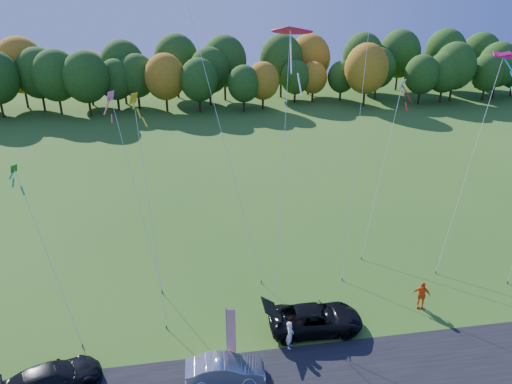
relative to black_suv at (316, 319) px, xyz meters
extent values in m
plane|color=#2E5D18|center=(-2.78, -0.32, -0.80)|extent=(160.00, 160.00, 0.00)
imported|color=black|center=(0.00, 0.00, 0.00)|extent=(5.85, 2.87, 1.60)
imported|color=#BABBBF|center=(-5.93, -3.24, -0.10)|extent=(4.35, 1.73, 1.41)
imported|color=black|center=(-14.99, -2.45, -0.06)|extent=(5.48, 3.73, 1.47)
imported|color=white|center=(-1.93, -1.29, 0.09)|extent=(0.62, 0.76, 1.79)
imported|color=gray|center=(-1.73, -0.79, 0.08)|extent=(0.84, 0.98, 1.76)
imported|color=orange|center=(7.37, 1.00, 0.17)|extent=(1.23, 0.93, 1.95)
cylinder|color=#999999|center=(-5.69, -2.19, 1.18)|extent=(0.06, 0.06, 3.95)
cube|color=red|center=(-5.44, -2.23, 1.57)|extent=(0.49, 0.11, 2.96)
cube|color=navy|center=(-5.44, -2.20, 2.67)|extent=(0.49, 0.10, 0.77)
cylinder|color=#4C3F33|center=(-2.44, 5.43, -0.70)|extent=(0.08, 0.08, 0.20)
cylinder|color=#4C3F33|center=(3.34, 4.83, -0.70)|extent=(0.08, 0.08, 0.20)
cylinder|color=#4C3F33|center=(-2.45, 0.69, -0.70)|extent=(0.08, 0.08, 0.20)
cone|color=#E20E46|center=(0.42, 10.73, 15.87)|extent=(2.97, 2.27, 3.25)
cylinder|color=#4C3F33|center=(10.40, 4.58, -0.70)|extent=(0.08, 0.08, 0.20)
cube|color=#DF1859|center=(16.85, 10.87, 13.67)|extent=(3.21, 1.12, 1.23)
cylinder|color=#4C3F33|center=(-9.08, 1.59, -0.70)|extent=(0.08, 0.08, 0.20)
cube|color=gold|center=(-10.22, 8.25, 12.10)|extent=(1.17, 1.17, 1.39)
cylinder|color=#4C3F33|center=(-13.96, 0.68, -0.70)|extent=(0.08, 0.08, 0.20)
cube|color=#1B8B17|center=(-17.35, 5.79, 8.74)|extent=(0.86, 0.86, 1.00)
cylinder|color=#4C3F33|center=(5.70, 7.37, -0.70)|extent=(0.08, 0.08, 0.20)
cube|color=silver|center=(10.16, 13.15, 11.27)|extent=(1.30, 1.30, 1.55)
cylinder|color=#4C3F33|center=(-9.37, 5.38, -0.70)|extent=(0.08, 0.08, 0.20)
cube|color=#FD54D7|center=(-11.95, 10.98, 11.67)|extent=(1.13, 1.13, 1.34)
cylinder|color=#4C3F33|center=(14.78, 2.54, -0.70)|extent=(0.08, 0.08, 0.20)
camera|label=1|loc=(-7.62, -23.78, 19.53)|focal=35.00mm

